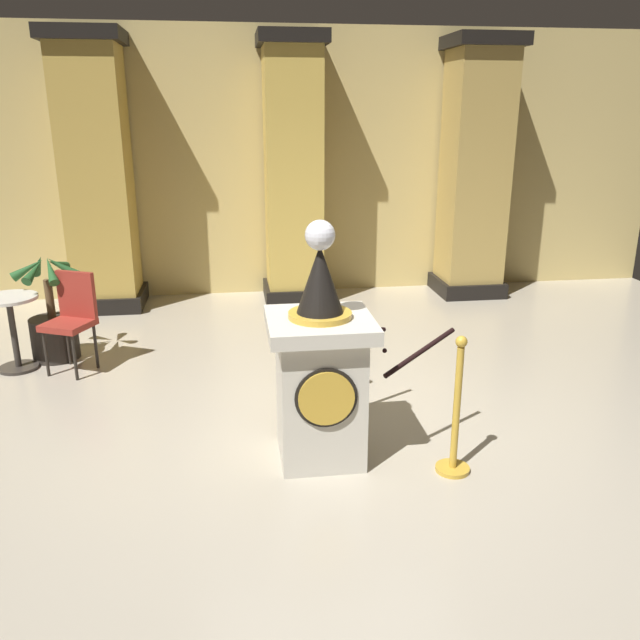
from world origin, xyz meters
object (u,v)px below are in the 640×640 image
object	(u,v)px
pedestal_clock	(320,371)
stanchion_near	(455,426)
potted_palm_left	(53,326)
cafe_table	(12,324)
stanchion_far	(325,366)
cafe_chair_red	(72,313)

from	to	relation	value
pedestal_clock	stanchion_near	world-z (taller)	pedestal_clock
potted_palm_left	cafe_table	distance (m)	0.41
stanchion_far	potted_palm_left	size ratio (longest dim) A/B	0.93
potted_palm_left	cafe_chair_red	distance (m)	0.49
stanchion_near	potted_palm_left	xyz separation A→B (m)	(-3.29, 2.66, 0.00)
pedestal_clock	potted_palm_left	bearing A→B (deg)	135.81
stanchion_far	cafe_table	xyz separation A→B (m)	(-2.85, 1.22, 0.11)
pedestal_clock	stanchion_near	xyz separation A→B (m)	(0.89, -0.33, -0.32)
pedestal_clock	cafe_table	size ratio (longest dim) A/B	2.35
stanchion_near	cafe_table	xyz separation A→B (m)	(-3.59, 2.41, 0.12)
cafe_table	cafe_chair_red	distance (m)	0.60
potted_palm_left	cafe_table	xyz separation A→B (m)	(-0.30, -0.26, 0.12)
stanchion_near	stanchion_far	distance (m)	1.40
pedestal_clock	stanchion_far	world-z (taller)	pedestal_clock
cafe_chair_red	stanchion_far	bearing A→B (deg)	-26.63
pedestal_clock	potted_palm_left	distance (m)	3.36
stanchion_near	cafe_table	size ratio (longest dim) A/B	1.36
cafe_chair_red	pedestal_clock	bearing A→B (deg)	-43.26
potted_palm_left	cafe_chair_red	size ratio (longest dim) A/B	1.15
stanchion_far	potted_palm_left	xyz separation A→B (m)	(-2.55, 1.48, -0.01)
potted_palm_left	cafe_chair_red	xyz separation A→B (m)	(0.28, -0.34, 0.22)
stanchion_near	stanchion_far	xyz separation A→B (m)	(-0.74, 1.19, 0.01)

